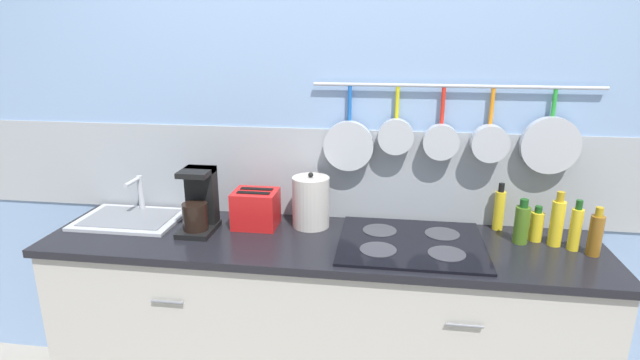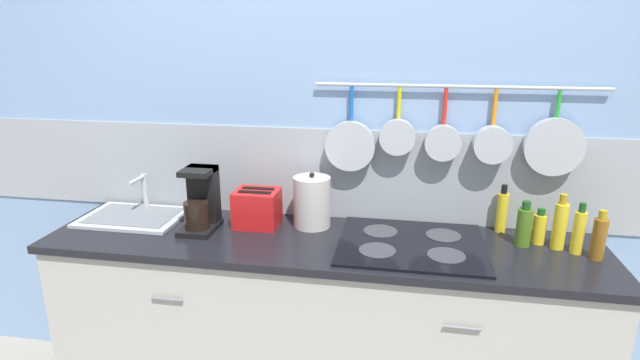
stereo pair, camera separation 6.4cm
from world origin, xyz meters
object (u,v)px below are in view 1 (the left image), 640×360
bottle_dish_soap (522,224)px  bottle_olive_oil (596,234)px  bottle_hot_sauce (557,222)px  bottle_cooking_wine (576,228)px  toaster (256,209)px  bottle_vinegar (499,209)px  coffee_maker (199,204)px  kettle (311,202)px  bottle_sesame_oil (536,225)px

bottle_dish_soap → bottle_olive_oil: size_ratio=0.96×
bottle_hot_sauce → bottle_cooking_wine: 0.07m
toaster → bottle_vinegar: size_ratio=0.98×
bottle_dish_soap → bottle_hot_sauce: bottle_hot_sauce is taller
bottle_vinegar → bottle_olive_oil: size_ratio=1.07×
coffee_maker → bottle_hot_sauce: 1.57m
kettle → bottle_sesame_oil: 1.00m
coffee_maker → bottle_cooking_wine: size_ratio=1.32×
toaster → bottle_cooking_wine: (1.39, -0.06, 0.01)m
coffee_maker → bottle_dish_soap: coffee_maker is taller
coffee_maker → kettle: bearing=13.3°
bottle_sesame_oil → bottle_hot_sauce: size_ratio=0.66×
kettle → bottle_vinegar: size_ratio=1.18×
coffee_maker → bottle_cooking_wine: (1.63, 0.01, -0.03)m
kettle → bottle_dish_soap: (0.93, -0.06, -0.03)m
coffee_maker → bottle_dish_soap: bearing=2.3°
bottle_cooking_wine → bottle_olive_oil: bottle_cooking_wine is taller
bottle_vinegar → bottle_olive_oil: bearing=-34.6°
kettle → bottle_cooking_wine: bearing=-5.2°
bottle_vinegar → bottle_dish_soap: size_ratio=1.12×
bottle_vinegar → bottle_olive_oil: (0.33, -0.23, -0.01)m
bottle_vinegar → bottle_sesame_oil: (0.14, -0.11, -0.03)m
bottle_sesame_oil → toaster: bearing=-179.4°
bottle_cooking_wine → bottle_vinegar: bearing=145.4°
bottle_sesame_oil → kettle: bearing=178.5°
bottle_vinegar → bottle_cooking_wine: (0.27, -0.19, -0.00)m
bottle_cooking_wine → bottle_olive_oil: bearing=-34.4°
toaster → bottle_hot_sauce: bearing=-1.2°
kettle → bottle_cooking_wine: (1.13, -0.10, -0.02)m
bottle_vinegar → toaster: bearing=-173.7°
coffee_maker → bottle_dish_soap: size_ratio=1.46×
coffee_maker → bottle_cooking_wine: 1.63m
bottle_hot_sauce → bottle_cooking_wine: (0.06, -0.04, -0.01)m
toaster → bottle_dish_soap: size_ratio=1.10×
coffee_maker → bottle_hot_sauce: bearing=1.9°
kettle → coffee_maker: bearing=-166.7°
toaster → bottle_hot_sauce: bottle_hot_sauce is taller
coffee_maker → toaster: (0.24, 0.08, -0.04)m
kettle → bottle_cooking_wine: kettle is taller
toaster → bottle_dish_soap: bearing=-1.0°
coffee_maker → bottle_sesame_oil: (1.50, 0.09, -0.05)m
bottle_dish_soap → toaster: bearing=179.0°
coffee_maker → bottle_hot_sauce: coffee_maker is taller
bottle_dish_soap → kettle: bearing=176.3°
coffee_maker → toaster: size_ratio=1.33×
bottle_dish_soap → bottle_cooking_wine: bottle_cooking_wine is taller
bottle_vinegar → bottle_cooking_wine: bottle_vinegar is taller
coffee_maker → kettle: coffee_maker is taller
bottle_dish_soap → bottle_olive_oil: 0.28m
bottle_hot_sauce → bottle_olive_oil: bearing=-32.4°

